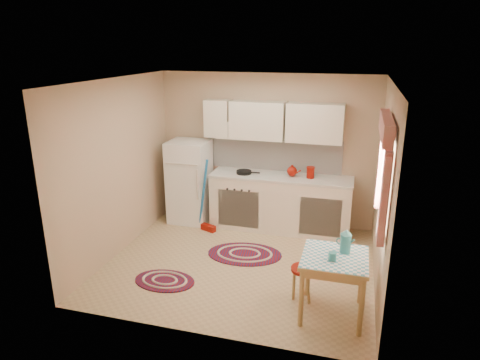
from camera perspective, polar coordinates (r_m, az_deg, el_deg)
name	(u,v)px	position (r m, az deg, el deg)	size (l,w,h in m)	color
room_shell	(256,149)	(5.72, 2.17, 4.16)	(3.64, 3.60, 2.52)	tan
fridge	(190,182)	(7.30, -6.73, -0.21)	(0.65, 0.60, 1.40)	white
broom	(208,196)	(6.87, -4.35, -2.18)	(0.28, 0.12, 1.20)	blue
base_cabinets	(280,204)	(7.02, 5.39, -3.16)	(2.25, 0.60, 0.88)	white
countertop	(281,177)	(6.87, 5.50, 0.42)	(2.27, 0.62, 0.04)	silver
frying_pan	(244,172)	(6.94, 0.53, 1.06)	(0.24, 0.24, 0.05)	black
red_kettle	(292,171)	(6.82, 6.95, 1.17)	(0.18, 0.16, 0.18)	#8B0F05
red_canister	(310,173)	(6.78, 9.37, 0.91)	(0.12, 0.12, 0.16)	#8B0F05
table	(333,286)	(5.02, 12.28, -13.61)	(0.72, 0.72, 0.72)	tan
stool	(303,284)	(5.29, 8.42, -13.50)	(0.31, 0.31, 0.42)	#8B0F05
coffee_pot	(346,241)	(4.89, 13.92, -7.86)	(0.15, 0.13, 0.30)	teal
mug	(332,257)	(4.73, 12.21, -9.95)	(0.09, 0.09, 0.10)	teal
rug_center	(245,254)	(6.33, 0.63, -9.83)	(1.08, 0.72, 0.02)	maroon
rug_left	(165,281)	(5.77, -10.02, -13.08)	(0.80, 0.54, 0.02)	maroon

